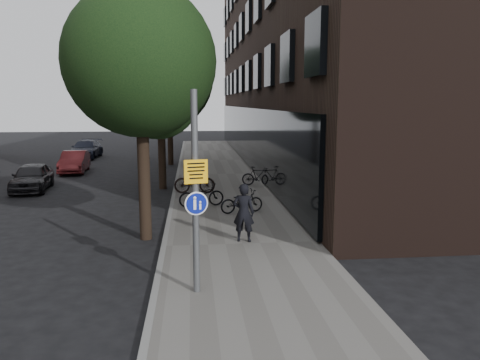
{
  "coord_description": "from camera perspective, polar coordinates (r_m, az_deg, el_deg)",
  "views": [
    {
      "loc": [
        -1.15,
        -9.53,
        4.11
      ],
      "look_at": [
        0.15,
        3.16,
        2.0
      ],
      "focal_mm": 35.0,
      "sensor_mm": 36.0,
      "label": 1
    }
  ],
  "objects": [
    {
      "name": "parked_car_far",
      "position": [
        37.04,
        -18.27,
        3.59
      ],
      "size": [
        1.95,
        4.62,
        1.33
      ],
      "primitive_type": "imported",
      "rotation": [
        0.0,
        0.0,
        -0.02
      ],
      "color": "black",
      "rests_on": "ground"
    },
    {
      "name": "building_right_dark_brick",
      "position": [
        33.33,
        11.6,
        17.65
      ],
      "size": [
        12.0,
        40.0,
        18.0
      ],
      "primitive_type": "cube",
      "color": "black",
      "rests_on": "ground"
    },
    {
      "name": "curb_edge",
      "position": [
        19.96,
        -8.18,
        -2.39
      ],
      "size": [
        0.15,
        60.0,
        0.13
      ],
      "primitive_type": "cube",
      "color": "slate",
      "rests_on": "ground"
    },
    {
      "name": "street_tree_mid",
      "position": [
        22.73,
        -9.53,
        11.8
      ],
      "size": [
        5.0,
        5.0,
        7.8
      ],
      "color": "black",
      "rests_on": "ground"
    },
    {
      "name": "parked_car_near",
      "position": [
        24.18,
        -24.03,
        0.34
      ],
      "size": [
        1.91,
        3.92,
        1.29
      ],
      "primitive_type": "imported",
      "rotation": [
        0.0,
        0.0,
        0.1
      ],
      "color": "black",
      "rests_on": "ground"
    },
    {
      "name": "parked_bike_facade_near",
      "position": [
        17.13,
        0.21,
        -2.61
      ],
      "size": [
        1.72,
        0.97,
        0.86
      ],
      "primitive_type": "imported",
      "rotation": [
        0.0,
        0.0,
        1.83
      ],
      "color": "black",
      "rests_on": "sidewalk"
    },
    {
      "name": "signpost",
      "position": [
        9.71,
        -5.47,
        -1.56
      ],
      "size": [
        0.49,
        0.14,
        4.26
      ],
      "rotation": [
        0.0,
        0.0,
        0.23
      ],
      "color": "#595B5E",
      "rests_on": "sidewalk"
    },
    {
      "name": "parked_bike_facade_far",
      "position": [
        22.73,
        2.19,
        0.47
      ],
      "size": [
        1.61,
        0.75,
        0.93
      ],
      "primitive_type": "imported",
      "rotation": [
        0.0,
        0.0,
        1.36
      ],
      "color": "black",
      "rests_on": "sidewalk"
    },
    {
      "name": "pedestrian",
      "position": [
        13.53,
        0.44,
        -4.0
      ],
      "size": [
        0.7,
        0.54,
        1.71
      ],
      "primitive_type": "imported",
      "rotation": [
        0.0,
        0.0,
        2.91
      ],
      "color": "black",
      "rests_on": "sidewalk"
    },
    {
      "name": "ground",
      "position": [
        10.44,
        0.98,
        -13.79
      ],
      "size": [
        120.0,
        120.0,
        0.0
      ],
      "primitive_type": "plane",
      "color": "black",
      "rests_on": "ground"
    },
    {
      "name": "parked_bike_curb_far",
      "position": [
        20.88,
        -5.56,
        -0.14
      ],
      "size": [
        1.85,
        0.61,
        1.09
      ],
      "primitive_type": "imported",
      "rotation": [
        0.0,
        0.0,
        1.52
      ],
      "color": "black",
      "rests_on": "sidewalk"
    },
    {
      "name": "sidewalk",
      "position": [
        19.99,
        -1.72,
        -2.29
      ],
      "size": [
        4.5,
        60.0,
        0.12
      ],
      "primitive_type": "cube",
      "color": "#625F5B",
      "rests_on": "ground"
    },
    {
      "name": "street_tree_far",
      "position": [
        31.71,
        -8.5,
        11.11
      ],
      "size": [
        5.0,
        5.0,
        7.8
      ],
      "color": "black",
      "rests_on": "ground"
    },
    {
      "name": "parked_bike_curb_near",
      "position": [
        18.21,
        -4.73,
        -1.79
      ],
      "size": [
        1.87,
        1.0,
        0.93
      ],
      "primitive_type": "imported",
      "rotation": [
        0.0,
        0.0,
        1.8
      ],
      "color": "black",
      "rests_on": "sidewalk"
    },
    {
      "name": "parked_car_mid",
      "position": [
        29.54,
        -19.53,
        2.1
      ],
      "size": [
        1.64,
        3.96,
        1.27
      ],
      "primitive_type": "imported",
      "rotation": [
        0.0,
        0.0,
        0.08
      ],
      "color": "maroon",
      "rests_on": "ground"
    },
    {
      "name": "street_tree_near",
      "position": [
        14.27,
        -11.7,
        13.22
      ],
      "size": [
        4.4,
        4.4,
        7.5
      ],
      "color": "black",
      "rests_on": "ground"
    }
  ]
}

